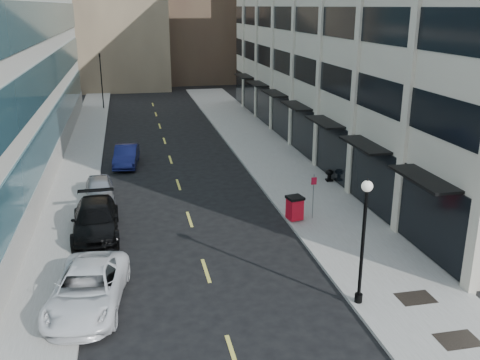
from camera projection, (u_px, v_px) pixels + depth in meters
name	position (u px, v px, depth m)	size (l,w,h in m)	color
sidewalk_right	(290.00, 176.00, 35.80)	(5.00, 80.00, 0.15)	gray
sidewalk_left	(73.00, 190.00, 33.04)	(3.00, 80.00, 0.15)	gray
building_right	(384.00, 32.00, 41.39)	(15.30, 46.50, 18.25)	beige
skyline_tan_far	(47.00, 6.00, 82.12)	(12.00, 14.00, 22.00)	#968162
skyline_stone	(268.00, 13.00, 77.57)	(10.00, 14.00, 20.00)	beige
grate_mid	(458.00, 340.00, 18.12)	(1.40, 1.00, 0.01)	black
grate_far	(416.00, 298.00, 20.73)	(1.40, 1.00, 0.01)	black
road_centerline	(183.00, 200.00, 31.55)	(0.15, 68.20, 0.01)	#D8CC4C
traffic_signal	(100.00, 57.00, 57.53)	(0.66, 0.66, 6.98)	black
car_white_van	(87.00, 289.00, 20.14)	(2.58, 5.59, 1.55)	white
car_black_pickup	(96.00, 220.00, 26.56)	(2.25, 5.54, 1.61)	black
car_silver_sedan	(100.00, 189.00, 31.39)	(1.63, 4.06, 1.38)	#95989D
car_blue_sedan	(126.00, 156.00, 38.26)	(1.54, 4.43, 1.46)	navy
trash_bin	(295.00, 207.00, 28.11)	(0.94, 0.98, 1.31)	red
lamppost	(364.00, 231.00, 19.55)	(0.42, 0.42, 5.00)	black
sign_post	(313.00, 190.00, 28.03)	(0.29, 0.06, 2.45)	slate
urn_planter	(329.00, 174.00, 34.46)	(0.56, 0.56, 0.78)	black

